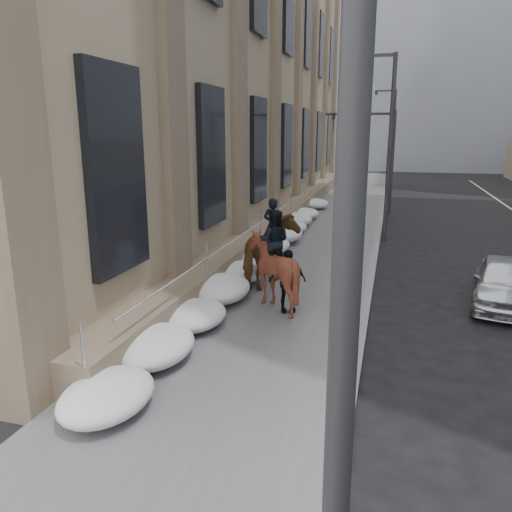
# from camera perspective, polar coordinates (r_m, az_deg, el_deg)

# --- Properties ---
(ground) EXTENTS (140.00, 140.00, 0.00)m
(ground) POSITION_cam_1_polar(r_m,az_deg,el_deg) (10.52, -3.90, -13.37)
(ground) COLOR black
(ground) RESTS_ON ground
(sidewalk) EXTENTS (5.00, 80.00, 0.12)m
(sidewalk) POSITION_cam_1_polar(r_m,az_deg,el_deg) (19.64, 5.66, -0.03)
(sidewalk) COLOR #525254
(sidewalk) RESTS_ON ground
(curb) EXTENTS (0.24, 80.00, 0.12)m
(curb) POSITION_cam_1_polar(r_m,az_deg,el_deg) (19.40, 13.31, -0.53)
(curb) COLOR slate
(curb) RESTS_ON ground
(limestone_building) EXTENTS (6.10, 44.00, 18.00)m
(limestone_building) POSITION_cam_1_polar(r_m,az_deg,el_deg) (30.22, -1.04, 21.86)
(limestone_building) COLOR tan
(limestone_building) RESTS_ON ground
(bg_building_mid) EXTENTS (30.00, 12.00, 28.00)m
(bg_building_mid) POSITION_cam_1_polar(r_m,az_deg,el_deg) (69.40, 17.05, 21.17)
(bg_building_mid) COLOR slate
(bg_building_mid) RESTS_ON ground
(bg_building_far) EXTENTS (24.00, 12.00, 20.00)m
(bg_building_far) POSITION_cam_1_polar(r_m,az_deg,el_deg) (81.47, 9.25, 17.62)
(bg_building_far) COLOR gray
(bg_building_far) RESTS_ON ground
(streetlight_near) EXTENTS (1.71, 0.24, 8.00)m
(streetlight_near) POSITION_cam_1_polar(r_m,az_deg,el_deg) (2.83, 7.50, 8.38)
(streetlight_near) COLOR #2D2D30
(streetlight_near) RESTS_ON ground
(streetlight_mid) EXTENTS (1.71, 0.24, 8.00)m
(streetlight_mid) POSITION_cam_1_polar(r_m,az_deg,el_deg) (22.80, 14.70, 13.03)
(streetlight_mid) COLOR #2D2D30
(streetlight_mid) RESTS_ON ground
(streetlight_far) EXTENTS (1.71, 0.24, 8.00)m
(streetlight_far) POSITION_cam_1_polar(r_m,az_deg,el_deg) (42.79, 15.18, 13.33)
(streetlight_far) COLOR #2D2D30
(streetlight_far) RESTS_ON ground
(traffic_signal) EXTENTS (4.10, 0.22, 6.00)m
(traffic_signal) POSITION_cam_1_polar(r_m,az_deg,el_deg) (30.82, 13.63, 12.20)
(traffic_signal) COLOR #2D2D30
(traffic_signal) RESTS_ON ground
(snow_bank) EXTENTS (1.70, 18.10, 0.76)m
(snow_bank) POSITION_cam_1_polar(r_m,az_deg,el_deg) (18.04, 0.22, 0.10)
(snow_bank) COLOR white
(snow_bank) RESTS_ON sidewalk
(mounted_horse_left) EXTENTS (1.55, 2.70, 2.74)m
(mounted_horse_left) POSITION_cam_1_polar(r_m,az_deg,el_deg) (15.47, 1.64, 0.68)
(mounted_horse_left) COLOR #4E3017
(mounted_horse_left) RESTS_ON sidewalk
(mounted_horse_right) EXTENTS (1.78, 1.97, 2.68)m
(mounted_horse_right) POSITION_cam_1_polar(r_m,az_deg,el_deg) (13.61, 1.96, -1.25)
(mounted_horse_right) COLOR #512417
(mounted_horse_right) RESTS_ON sidewalk
(pedestrian) EXTENTS (1.08, 0.79, 1.70)m
(pedestrian) POSITION_cam_1_polar(r_m,az_deg,el_deg) (13.31, 3.60, -2.84)
(pedestrian) COLOR black
(pedestrian) RESTS_ON sidewalk
(car_silver) EXTENTS (2.34, 4.28, 1.38)m
(car_silver) POSITION_cam_1_polar(r_m,az_deg,el_deg) (15.79, 26.55, -2.67)
(car_silver) COLOR #B7BABF
(car_silver) RESTS_ON ground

